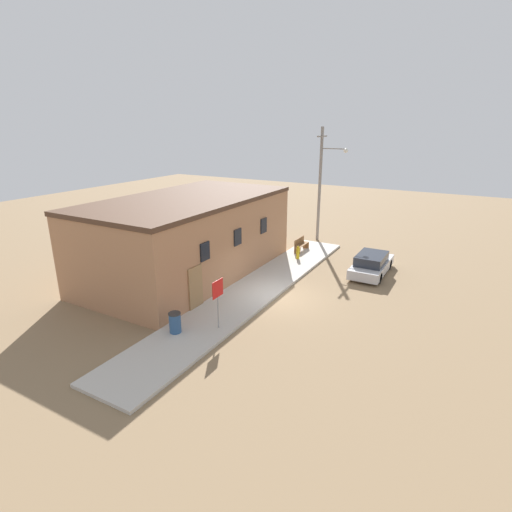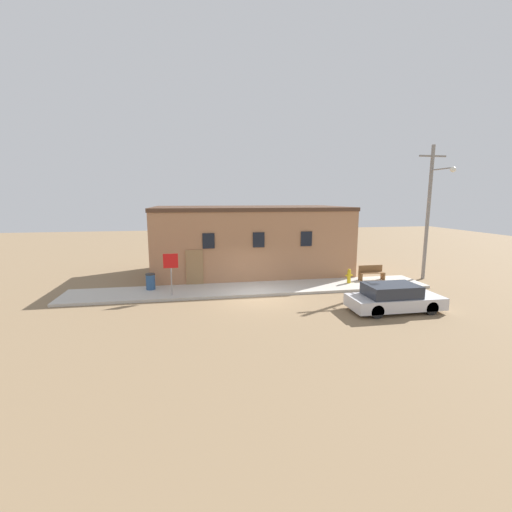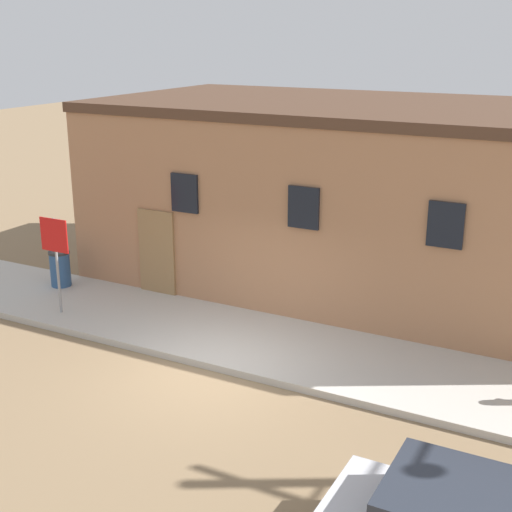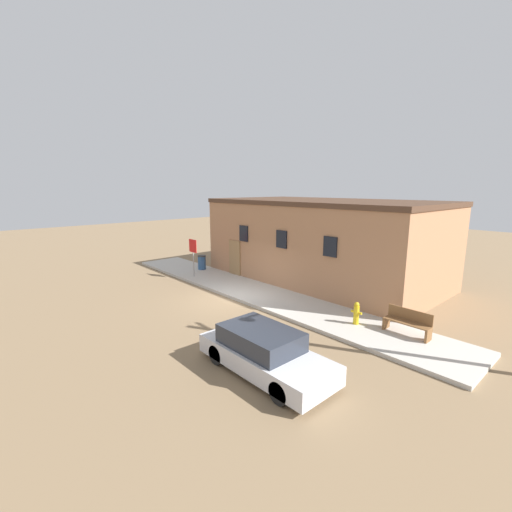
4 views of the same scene
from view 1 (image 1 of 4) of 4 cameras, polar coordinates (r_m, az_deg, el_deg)
The scene contains 9 objects.
ground_plane at distance 20.84m, azimuth 3.15°, elevation -5.86°, with size 80.00×80.00×0.00m, color #846B4C.
sidewalk at distance 21.41m, azimuth -0.23°, elevation -4.94°, with size 20.42×2.81×0.15m.
brick_building at distance 23.67m, azimuth -9.56°, elevation 2.81°, with size 12.86×6.78×4.60m.
fire_hydrant at distance 26.17m, azimuth 6.00°, elevation 0.53°, with size 0.44×0.21×0.87m.
stop_sign at distance 16.95m, azimuth -5.48°, elevation -5.49°, with size 0.75×0.06×2.20m.
bench at distance 27.89m, azimuth 6.44°, elevation 1.64°, with size 1.59×0.44×0.90m.
trash_bin at distance 17.32m, azimuth -11.49°, elevation -9.30°, with size 0.52×0.52×0.90m.
utility_pole at distance 30.52m, azimuth 9.39°, elevation 10.62°, with size 1.80×2.08×8.39m.
parked_car at distance 24.73m, azimuth 16.17°, elevation -1.12°, with size 4.27×1.74×1.27m.
Camera 1 is at (-17.11, -8.31, 8.50)m, focal length 28.00 mm.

